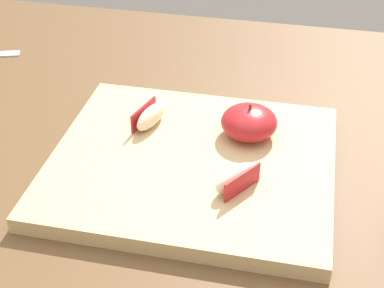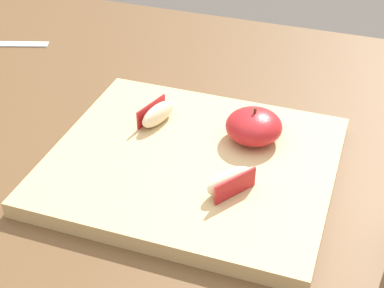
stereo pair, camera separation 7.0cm
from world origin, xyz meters
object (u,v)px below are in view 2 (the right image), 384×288
apple_wedge_back (157,114)px  apple_half_skin_up (254,126)px  cutting_board (192,164)px  apple_wedge_front (230,181)px

apple_wedge_back → apple_half_skin_up: bearing=1.9°
cutting_board → apple_wedge_front: size_ratio=5.53×
apple_half_skin_up → apple_wedge_back: 0.13m
apple_wedge_front → apple_wedge_back: (-0.13, 0.10, 0.00)m
apple_half_skin_up → apple_wedge_front: (-0.00, -0.11, -0.01)m
cutting_board → apple_half_skin_up: size_ratio=4.76×
cutting_board → apple_wedge_front: apple_wedge_front is taller
cutting_board → apple_half_skin_up: (0.06, 0.06, 0.03)m
cutting_board → apple_half_skin_up: apple_half_skin_up is taller
apple_wedge_back → apple_wedge_front: bearing=-38.7°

